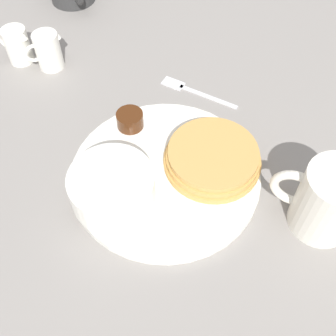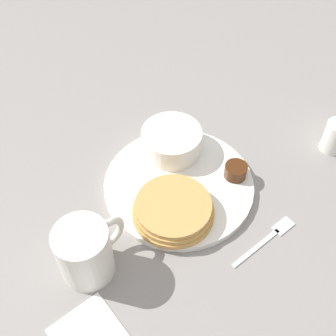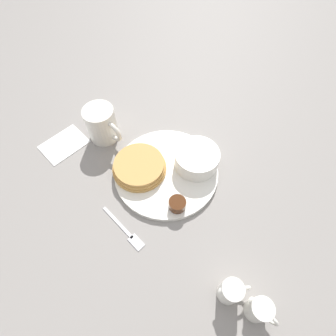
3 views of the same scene
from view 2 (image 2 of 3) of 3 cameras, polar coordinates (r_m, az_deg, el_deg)
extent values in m
plane|color=gray|center=(0.73, 1.46, -2.52)|extent=(4.00, 4.00, 0.00)
cylinder|color=white|center=(0.73, 1.47, -2.24)|extent=(0.26, 0.26, 0.01)
cylinder|color=tan|center=(0.68, 0.72, -6.00)|extent=(0.13, 0.13, 0.01)
cylinder|color=tan|center=(0.67, 0.72, -5.57)|extent=(0.13, 0.13, 0.01)
cylinder|color=tan|center=(0.66, 0.73, -5.12)|extent=(0.12, 0.12, 0.01)
cylinder|color=white|center=(0.75, 0.48, 3.67)|extent=(0.11, 0.11, 0.05)
cylinder|color=white|center=(0.74, 0.49, 4.67)|extent=(0.09, 0.09, 0.01)
cylinder|color=#47230F|center=(0.73, 9.15, -0.38)|extent=(0.04, 0.04, 0.02)
cylinder|color=white|center=(0.77, 1.36, 3.99)|extent=(0.05, 0.05, 0.02)
sphere|color=white|center=(0.76, 1.39, 4.87)|extent=(0.03, 0.03, 0.03)
cylinder|color=silver|center=(0.62, -11.24, -11.19)|extent=(0.08, 0.08, 0.10)
torus|color=silver|center=(0.62, -8.20, -8.84)|extent=(0.02, 0.06, 0.06)
cylinder|color=white|center=(0.82, 21.67, 4.00)|extent=(0.04, 0.04, 0.06)
torus|color=white|center=(0.84, 21.28, 5.24)|extent=(0.03, 0.02, 0.03)
cube|color=silver|center=(0.68, 11.86, -10.50)|extent=(0.01, 0.10, 0.00)
cube|color=silver|center=(0.71, 15.36, -7.54)|extent=(0.02, 0.04, 0.00)
camera|label=1|loc=(0.64, -32.86, 34.57)|focal=45.00mm
camera|label=3|loc=(0.55, 51.67, 34.30)|focal=28.00mm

